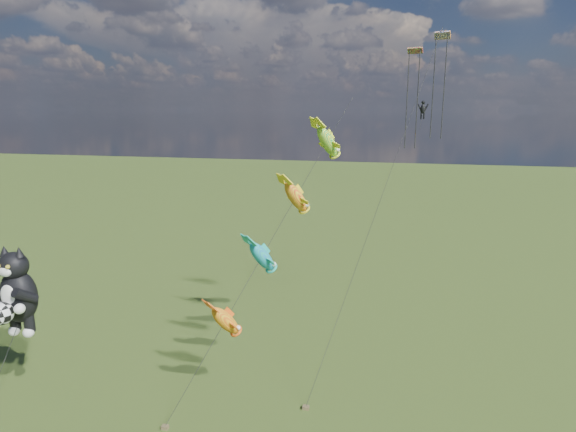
# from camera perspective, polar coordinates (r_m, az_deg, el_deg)

# --- Properties ---
(ground) EXTENTS (300.00, 300.00, 0.00)m
(ground) POSITION_cam_1_polar(r_m,az_deg,el_deg) (36.87, -26.72, -18.64)
(ground) COLOR #21380E
(cat_kite_rig) EXTENTS (2.85, 4.27, 10.19)m
(cat_kite_rig) POSITION_cam_1_polar(r_m,az_deg,el_deg) (34.27, -29.60, -7.84)
(cat_kite_rig) COLOR brown
(cat_kite_rig) RESTS_ON ground
(fish_windsock_rig) EXTENTS (9.33, 13.09, 19.14)m
(fish_windsock_rig) POSITION_cam_1_polar(r_m,az_deg,el_deg) (31.54, -1.09, -1.30)
(fish_windsock_rig) COLOR brown
(fish_windsock_rig) RESTS_ON ground
(parafoil_rig) EXTENTS (8.57, 15.94, 24.62)m
(parafoil_rig) POSITION_cam_1_polar(r_m,az_deg,el_deg) (39.54, 15.62, 13.39)
(parafoil_rig) COLOR brown
(parafoil_rig) RESTS_ON ground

